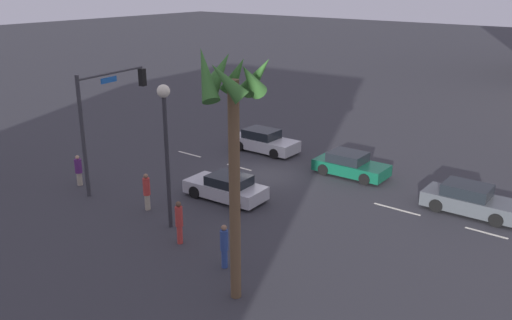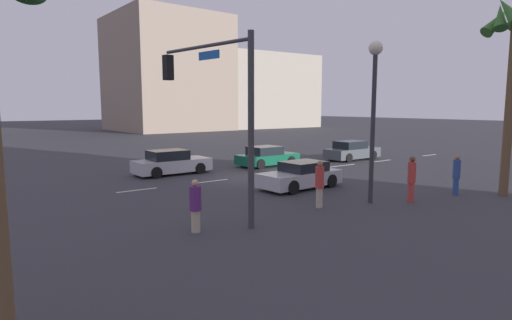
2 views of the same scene
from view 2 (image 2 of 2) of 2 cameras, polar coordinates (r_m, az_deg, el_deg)
name	(u,v)px [view 2 (image 2 of 2)]	position (r m, az deg, el deg)	size (l,w,h in m)	color
ground_plane	(245,177)	(23.18, -1.47, -2.37)	(220.00, 220.00, 0.00)	#333338
lane_stripe_0	(429,155)	(36.42, 22.59, 0.62)	(1.86, 0.14, 0.01)	silver
lane_stripe_1	(382,161)	(31.50, 16.87, -0.10)	(1.83, 0.14, 0.01)	silver
lane_stripe_2	(342,166)	(28.30, 11.72, -0.74)	(2.38, 0.14, 0.01)	silver
lane_stripe_3	(213,181)	(22.08, -5.96, -2.88)	(1.83, 0.14, 0.01)	silver
lane_stripe_4	(137,190)	(20.40, -15.94, -3.98)	(1.94, 0.14, 0.01)	silver
car_0	(267,157)	(27.53, 1.50, 0.44)	(4.16, 2.02, 1.31)	#0F5138
car_1	(301,176)	(20.21, 6.12, -2.14)	(4.27, 2.09, 1.27)	#B7B7BC
car_2	(352,151)	(31.49, 12.96, 1.20)	(4.43, 1.92, 1.40)	#474C51
car_3	(171,163)	(24.67, -11.52, -0.40)	(4.41, 1.98, 1.41)	#B7B7BC
traffic_signal	(217,97)	(14.38, -5.33, 8.55)	(0.97, 4.97, 6.22)	#38383D
streetlamp	(374,92)	(17.32, 15.83, 8.99)	(0.56, 0.56, 6.45)	#2D2D33
pedestrian_0	(195,205)	(13.16, -8.27, -6.09)	(0.52, 0.52, 1.67)	#B2A58C
pedestrian_1	(412,177)	(18.23, 20.49, -2.25)	(0.40, 0.40, 1.90)	#BF3833
pedestrian_2	(456,174)	(20.45, 25.71, -1.70)	(0.33, 0.33, 1.79)	#2D478C
pedestrian_3	(320,183)	(16.32, 8.68, -3.10)	(0.43, 0.43, 1.84)	#B2A58C
building_1	(167,74)	(71.91, -12.05, 11.38)	(16.44, 17.26, 18.35)	gray
building_2	(248,92)	(81.27, -1.07, 9.28)	(21.36, 17.99, 13.32)	#9E9384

